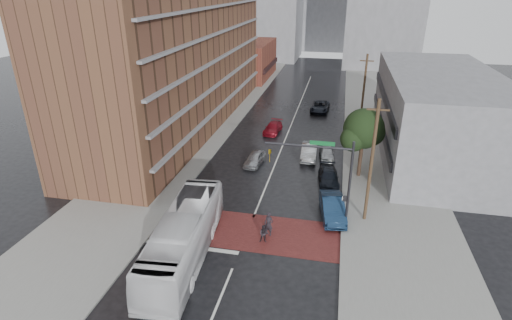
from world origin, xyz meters
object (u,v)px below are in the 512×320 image
at_px(car_parked_mid, 329,177).
at_px(car_parked_far, 327,152).
at_px(car_travel_b, 309,151).
at_px(car_travel_c, 273,128).
at_px(transit_bus, 184,236).
at_px(pedestrian_a, 269,224).
at_px(car_parked_near, 333,208).
at_px(pedestrian_b, 264,234).
at_px(car_travel_a, 255,159).
at_px(suv_travel, 320,107).

distance_m(car_parked_mid, car_parked_far, 6.02).
distance_m(car_travel_b, car_travel_c, 8.86).
relative_size(car_travel_b, car_parked_mid, 1.04).
bearing_deg(transit_bus, pedestrian_a, 32.08).
xyz_separation_m(transit_bus, car_parked_mid, (9.16, 13.47, -1.06)).
bearing_deg(car_parked_far, car_parked_near, -90.90).
bearing_deg(pedestrian_b, pedestrian_a, 74.48).
height_order(pedestrian_b, car_parked_far, pedestrian_b).
relative_size(car_travel_a, car_parked_mid, 0.86).
xyz_separation_m(pedestrian_a, car_travel_c, (-3.55, 22.37, -0.32)).
relative_size(pedestrian_b, car_travel_a, 0.37).
height_order(transit_bus, pedestrian_a, transit_bus).
relative_size(car_travel_c, suv_travel, 0.81).
distance_m(transit_bus, car_parked_near, 12.31).
bearing_deg(suv_travel, car_travel_a, -101.74).
distance_m(pedestrian_a, car_travel_c, 22.66).
bearing_deg(car_travel_c, car_parked_near, -60.95).
relative_size(car_travel_c, car_parked_far, 1.13).
distance_m(car_travel_b, suv_travel, 17.67).
bearing_deg(car_parked_mid, pedestrian_b, -117.85).
distance_m(pedestrian_b, car_travel_c, 23.63).
distance_m(car_travel_a, car_parked_near, 12.03).
xyz_separation_m(pedestrian_a, pedestrian_b, (-0.16, -1.01, -0.24)).
relative_size(car_travel_c, car_parked_mid, 0.97).
relative_size(car_travel_a, suv_travel, 0.72).
bearing_deg(car_travel_a, car_travel_b, 35.59).
xyz_separation_m(car_travel_a, car_parked_near, (8.33, -8.68, 0.16)).
relative_size(pedestrian_b, car_travel_b, 0.31).
bearing_deg(car_travel_a, transit_bus, -87.82).
relative_size(transit_bus, car_travel_b, 2.63).
distance_m(pedestrian_b, car_parked_near, 6.63).
height_order(car_travel_a, car_parked_far, car_travel_a).
bearing_deg(car_travel_b, suv_travel, 87.89).
bearing_deg(car_parked_mid, car_parked_near, -90.86).
height_order(car_travel_c, car_parked_mid, car_parked_mid).
height_order(pedestrian_b, suv_travel, suv_travel).
xyz_separation_m(car_parked_near, car_parked_mid, (-0.58, 6.00, -0.17)).
distance_m(pedestrian_b, suv_travel, 33.94).
relative_size(suv_travel, car_parked_far, 1.39).
height_order(car_travel_c, car_parked_near, car_parked_near).
distance_m(transit_bus, pedestrian_a, 6.48).
height_order(suv_travel, car_parked_far, suv_travel).
xyz_separation_m(transit_bus, car_parked_near, (9.74, 7.47, -0.89)).
bearing_deg(car_travel_b, car_travel_a, -153.52).
distance_m(car_travel_a, suv_travel, 21.30).
relative_size(car_travel_a, car_parked_far, 1.00).
bearing_deg(car_parked_far, car_travel_a, -161.38).
height_order(suv_travel, car_parked_mid, suv_travel).
height_order(car_parked_near, car_parked_mid, car_parked_near).
xyz_separation_m(car_travel_b, car_parked_far, (1.88, 0.40, -0.11)).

